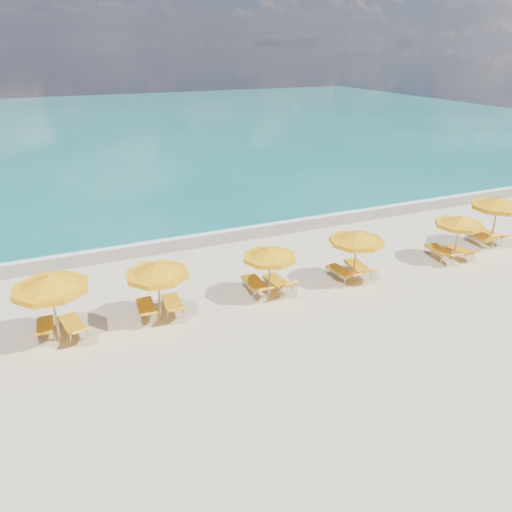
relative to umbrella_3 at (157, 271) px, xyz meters
name	(u,v)px	position (x,y,z in m)	size (l,w,h in m)	color
ground_plane	(271,297)	(4.41, -0.13, -1.95)	(120.00, 120.00, 0.00)	beige
ocean	(98,127)	(4.41, 47.87, -1.95)	(120.00, 80.00, 0.30)	#126865
wet_sand_band	(210,237)	(4.41, 7.27, -1.95)	(120.00, 2.60, 0.01)	tan
foam_line	(205,232)	(4.41, 8.07, -1.95)	(120.00, 1.20, 0.03)	white
whitecap_near	(71,201)	(-1.59, 16.87, -1.95)	(14.00, 0.36, 0.05)	white
whitecap_far	(234,160)	(12.41, 23.87, -1.95)	(18.00, 0.30, 0.05)	white
umbrella_2	(50,284)	(-3.48, 0.01, 0.18)	(3.07, 3.07, 2.50)	tan
umbrella_3	(157,271)	(0.00, 0.00, 0.00)	(2.80, 2.80, 2.29)	tan
umbrella_4	(270,254)	(4.36, -0.01, -0.13)	(2.21, 2.21, 2.14)	tan
umbrella_5	(357,238)	(8.20, -0.21, 0.00)	(2.39, 2.39, 2.29)	tan
umbrella_6	(460,222)	(13.75, -0.20, -0.09)	(2.59, 2.59, 2.18)	tan
umbrella_7	(498,203)	(16.76, 0.42, 0.21)	(3.28, 3.28, 2.54)	tan
lounger_2_left	(46,330)	(-3.87, 0.57, -1.75)	(0.64, 1.73, 0.71)	#A5A8AD
lounger_2_right	(74,329)	(-2.99, 0.20, -1.72)	(1.01, 2.04, 0.79)	#A5A8AD
lounger_3_left	(146,311)	(-0.42, 0.42, -1.73)	(0.77, 1.92, 0.76)	#A5A8AD
lounger_3_right	(173,307)	(0.53, 0.30, -1.72)	(0.81, 1.96, 0.79)	#A5A8AD
lounger_4_left	(255,287)	(4.00, 0.51, -1.71)	(0.75, 2.07, 0.81)	#A5A8AD
lounger_4_right	(278,285)	(4.90, 0.31, -1.72)	(0.76, 1.92, 0.88)	#A5A8AD
lounger_5_left	(341,274)	(7.85, 0.18, -1.73)	(0.84, 1.91, 0.72)	#A5A8AD
lounger_5_right	(358,270)	(8.71, 0.19, -1.72)	(0.95, 2.10, 0.77)	#A5A8AD
lounger_6_left	(439,254)	(13.22, 0.16, -1.71)	(0.98, 2.17, 0.77)	#A5A8AD
lounger_6_right	(459,253)	(14.23, -0.04, -1.76)	(0.73, 1.73, 0.62)	#A5A8AD
lounger_7_left	(480,240)	(16.35, 0.73, -1.71)	(0.98, 2.00, 0.94)	#A5A8AD
lounger_7_right	(489,237)	(17.21, 0.93, -1.74)	(0.64, 1.82, 0.66)	#A5A8AD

